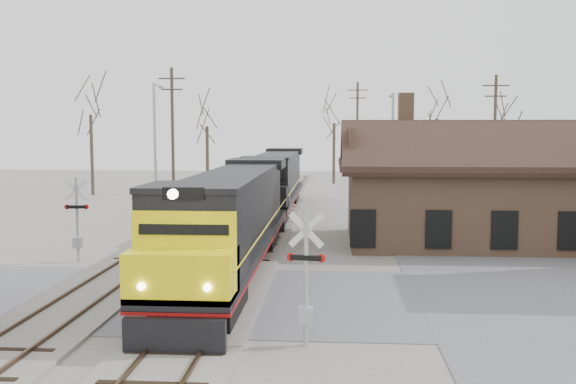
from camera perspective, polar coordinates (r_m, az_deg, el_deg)
name	(u,v)px	position (r m, az deg, el deg)	size (l,w,h in m)	color
ground	(216,298)	(23.05, -6.42, -9.34)	(140.00, 140.00, 0.00)	gray
road	(216,297)	(23.05, -6.42, -9.30)	(60.00, 9.00, 0.03)	#5D5D62
track_main	(263,230)	(37.59, -2.26, -3.40)	(3.40, 90.00, 0.24)	gray
track_siding	(187,229)	(38.34, -8.97, -3.29)	(3.40, 90.00, 0.24)	gray
depot	(484,197)	(34.99, 17.07, -0.45)	(15.20, 9.31, 7.90)	#936A4C
locomotive_lead	(230,221)	(25.77, -5.15, -2.55)	(2.93, 19.61, 4.35)	black
locomotive_trailing	(275,181)	(45.41, -1.13, 0.97)	(2.93, 19.61, 4.12)	black
crossbuck_near	(306,282)	(17.61, 1.61, -7.97)	(1.08, 0.29, 3.78)	#A5A8AD
crossbuck_far	(77,222)	(30.22, -18.24, -2.53)	(1.09, 0.29, 3.82)	#A5A8AD
streetlight_a	(156,145)	(41.07, -11.68, 4.08)	(0.25, 2.04, 8.81)	#A5A8AD
streetlight_b	(392,147)	(44.24, 9.24, 3.96)	(0.25, 2.04, 8.42)	#A5A8AD
streetlight_c	(401,146)	(55.32, 10.00, 4.08)	(0.25, 2.04, 8.11)	#A5A8AD
utility_pole_a	(173,136)	(48.64, -10.22, 4.94)	(2.00, 0.24, 10.49)	#382D23
utility_pole_b	(357,133)	(65.85, 6.17, 5.24)	(2.00, 0.24, 10.73)	#382D23
utility_pole_c	(494,138)	(51.55, 17.87, 4.55)	(2.00, 0.24, 10.06)	#382D23
tree_a	(90,101)	(61.04, -17.17, 7.70)	(4.85, 4.85, 11.89)	#382D23
tree_b	(207,115)	(60.63, -7.23, 6.79)	(4.17, 4.17, 10.22)	#382D23
tree_c	(334,113)	(70.81, 4.12, 7.02)	(4.44, 4.44, 10.89)	#382D23
tree_d	(437,107)	(65.11, 13.12, 7.38)	(4.68, 4.68, 11.46)	#382D23
tree_e	(507,117)	(61.25, 18.86, 6.34)	(4.06, 4.06, 9.95)	#382D23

